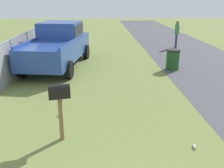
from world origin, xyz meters
TOP-DOWN VIEW (x-y plane):
  - mailbox at (3.84, 1.41)m, footprint 0.30×0.52m
  - pickup_truck at (10.76, 2.49)m, footprint 5.79×2.89m
  - trash_bin at (9.77, -2.91)m, footprint 0.63×0.63m
  - pedestrian at (15.16, -4.66)m, footprint 0.47×0.30m
  - fence_section at (8.69, 4.06)m, footprint 14.38×0.07m
  - litter_can_midfield_b at (3.32, -1.63)m, footprint 0.13×0.08m
  - litter_cup_by_mailbox at (5.07, 1.66)m, footprint 0.13×0.13m

SIDE VIEW (x-z plane):
  - litter_can_midfield_b at x=3.32m, z-range 0.00..0.07m
  - litter_cup_by_mailbox at x=5.07m, z-range 0.00..0.08m
  - trash_bin at x=9.77m, z-range 0.00..0.96m
  - fence_section at x=8.69m, z-range 0.07..1.73m
  - pedestrian at x=15.16m, z-range 0.15..1.92m
  - pickup_truck at x=10.76m, z-range 0.06..2.15m
  - mailbox at x=3.84m, z-range 0.42..1.80m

